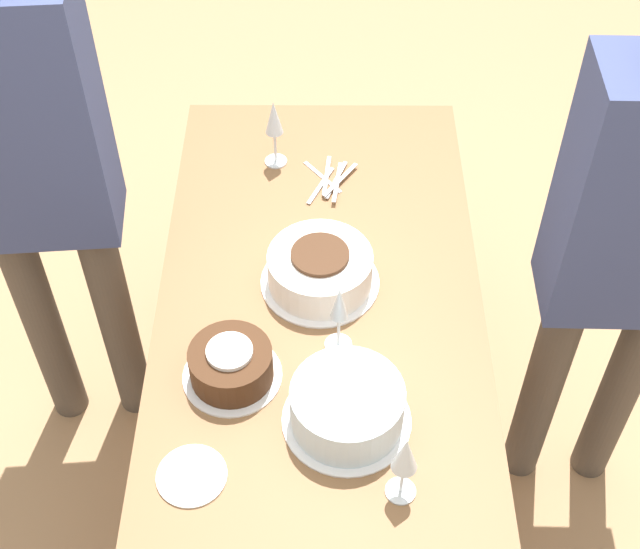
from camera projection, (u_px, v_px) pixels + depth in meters
ground_plane at (320, 441)px, 2.90m from camera, size 12.00×12.00×0.00m
dining_table at (320, 316)px, 2.42m from camera, size 1.56×0.84×0.76m
cake_center_white at (320, 269)px, 2.31m from camera, size 0.31×0.31×0.11m
cake_front_chocolate at (231, 365)px, 2.11m from camera, size 0.24×0.24×0.10m
cake_back_decorated at (347, 407)px, 2.02m from camera, size 0.30×0.30×0.12m
wine_glass_near at (339, 309)px, 2.10m from camera, size 0.07×0.07×0.21m
wine_glass_far at (405, 457)px, 1.83m from camera, size 0.07×0.07×0.21m
wine_glass_extra at (274, 121)px, 2.56m from camera, size 0.07×0.07×0.22m
dessert_plate_right at (192, 476)px, 1.96m from camera, size 0.16×0.16×0.01m
fork_pile at (331, 180)px, 2.60m from camera, size 0.21×0.16×0.02m
person_cutting at (29, 161)px, 2.22m from camera, size 0.25×0.42×1.75m
person_watching at (637, 239)px, 2.09m from camera, size 0.23×0.40×1.68m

